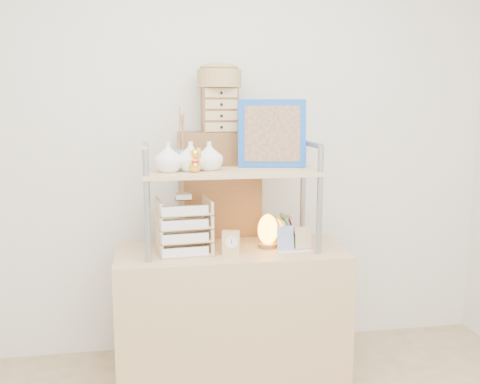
% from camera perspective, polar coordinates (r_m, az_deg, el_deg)
% --- Properties ---
extents(room_shell, '(3.42, 3.41, 2.61)m').
position_cam_1_polar(room_shell, '(1.94, 2.67, 14.80)').
color(room_shell, silver).
rests_on(room_shell, ground).
extents(desk, '(1.20, 0.50, 0.75)m').
position_cam_1_polar(desk, '(2.96, -0.92, -13.19)').
color(desk, tan).
rests_on(desk, ground).
extents(cabinet, '(0.47, 0.28, 1.35)m').
position_cam_1_polar(cabinet, '(3.20, -2.16, -5.71)').
color(cabinet, brown).
rests_on(cabinet, ground).
extents(hutch, '(0.90, 0.34, 0.78)m').
position_cam_1_polar(hutch, '(2.75, -2.07, 2.86)').
color(hutch, gray).
rests_on(hutch, desk).
extents(letter_tray, '(0.27, 0.26, 0.31)m').
position_cam_1_polar(letter_tray, '(2.77, -5.99, -3.96)').
color(letter_tray, '#D6B080').
rests_on(letter_tray, desk).
extents(salt_lamp, '(0.12, 0.11, 0.18)m').
position_cam_1_polar(salt_lamp, '(2.86, 2.97, -4.12)').
color(salt_lamp, brown).
rests_on(salt_lamp, desk).
extents(desk_clock, '(0.09, 0.06, 0.12)m').
position_cam_1_polar(desk_clock, '(2.73, -0.98, -5.40)').
color(desk_clock, tan).
rests_on(desk_clock, desk).
extents(postcard_stand, '(0.19, 0.06, 0.13)m').
position_cam_1_polar(postcard_stand, '(2.81, 5.79, -5.53)').
color(postcard_stand, white).
rests_on(postcard_stand, desk).
extents(drawer_chest, '(0.20, 0.16, 0.25)m').
position_cam_1_polar(drawer_chest, '(3.07, -2.20, 8.75)').
color(drawer_chest, brown).
rests_on(drawer_chest, cabinet).
extents(woven_basket, '(0.25, 0.25, 0.10)m').
position_cam_1_polar(woven_basket, '(3.07, -2.22, 12.01)').
color(woven_basket, olive).
rests_on(woven_basket, drawer_chest).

